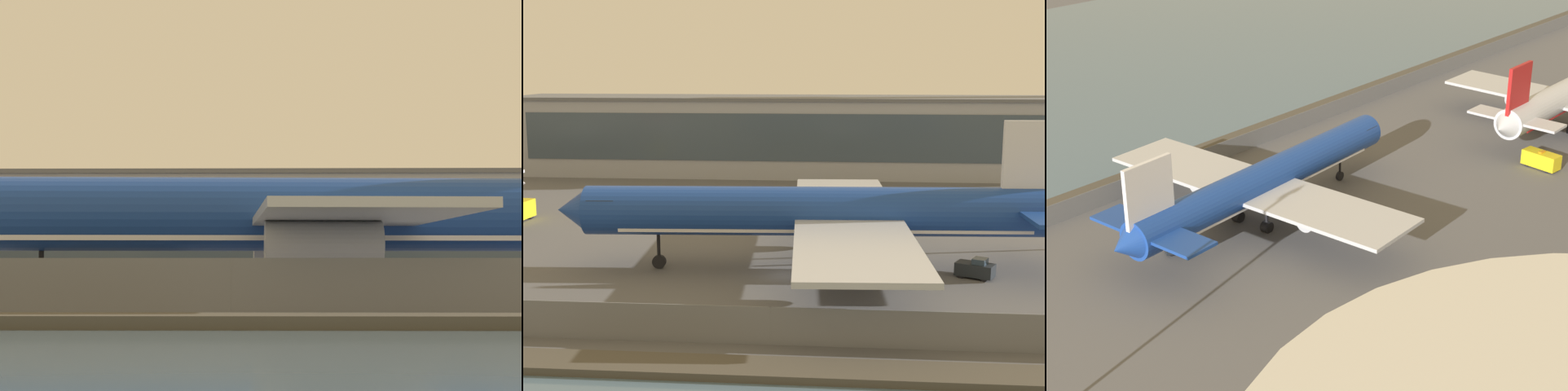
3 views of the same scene
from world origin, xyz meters
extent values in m
plane|color=#565659|center=(0.00, 0.00, 0.00)|extent=(500.00, 500.00, 0.00)
cube|color=#474238|center=(0.00, -20.50, 0.25)|extent=(320.00, 3.00, 0.50)
cube|color=slate|center=(0.00, -16.00, 1.30)|extent=(280.00, 0.08, 2.60)
cylinder|color=slate|center=(0.00, -16.00, 1.30)|extent=(0.10, 0.10, 2.60)
cylinder|color=#193D93|center=(2.92, 2.17, 5.34)|extent=(42.60, 6.74, 4.36)
cube|color=silver|center=(2.92, 2.17, 4.14)|extent=(36.20, 5.51, 0.79)
cube|color=#B7BABF|center=(5.61, -7.88, 4.80)|extent=(10.46, 20.86, 0.44)
cube|color=#B7BABF|center=(4.47, 12.46, 4.80)|extent=(10.46, 20.86, 0.44)
cylinder|color=#B7BABF|center=(4.25, -6.32, 3.38)|extent=(6.06, 2.73, 2.40)
cylinder|color=#B7BABF|center=(3.29, 10.76, 3.38)|extent=(6.06, 2.73, 2.40)
cylinder|color=black|center=(-11.90, 1.34, 1.89)|extent=(0.31, 0.31, 2.55)
cylinder|color=black|center=(-11.90, 1.34, 0.61)|extent=(1.25, 0.55, 1.22)
cylinder|color=black|center=(6.01, 0.05, 1.89)|extent=(0.35, 0.35, 2.55)
cylinder|color=black|center=(6.01, 0.05, 0.61)|extent=(1.46, 1.06, 1.40)
cylinder|color=black|center=(5.76, 4.62, 1.89)|extent=(0.35, 0.35, 2.55)
cylinder|color=black|center=(5.76, 4.62, 0.61)|extent=(1.46, 1.06, 1.40)
cylinder|color=black|center=(15.45, 1.71, 0.35)|extent=(0.72, 0.52, 0.70)
cylinder|color=black|center=(14.83, 0.50, 0.35)|extent=(0.72, 0.52, 0.70)
cube|color=#9EA3AD|center=(-3.67, 60.59, 6.24)|extent=(93.69, 15.79, 12.47)
cube|color=#3D4C5B|center=(-3.67, 52.61, 6.86)|extent=(86.19, 0.16, 7.48)
cube|color=#5B5E63|center=(-3.67, 60.59, 12.72)|extent=(94.29, 16.39, 0.50)
camera|label=1|loc=(1.92, -57.95, 2.25)|focal=70.00mm
camera|label=2|loc=(4.70, -60.90, 18.11)|focal=50.00mm
camera|label=3|loc=(72.03, 69.17, 46.60)|focal=60.00mm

